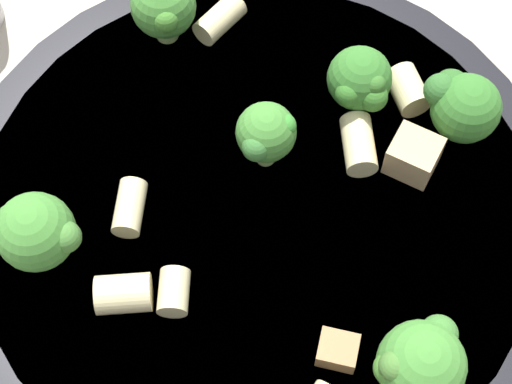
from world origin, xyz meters
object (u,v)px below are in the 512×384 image
(broccoli_floret_2, at_px, (460,104))
(chicken_chunk_1, at_px, (338,350))
(rigatoni_1, at_px, (124,294))
(rigatoni_3, at_px, (174,292))
(chicken_chunk_0, at_px, (414,156))
(broccoli_floret_1, at_px, (420,363))
(rigatoni_2, at_px, (359,144))
(broccoli_floret_3, at_px, (162,5))
(broccoli_floret_0, at_px, (360,81))
(rigatoni_6, at_px, (130,208))
(pasta_bowl, at_px, (256,216))
(broccoli_floret_5, at_px, (267,134))
(rigatoni_0, at_px, (220,19))
(rigatoni_4, at_px, (408,90))
(broccoli_floret_4, at_px, (36,232))

(broccoli_floret_2, height_order, chicken_chunk_1, broccoli_floret_2)
(broccoli_floret_2, distance_m, rigatoni_1, 0.18)
(rigatoni_3, height_order, chicken_chunk_0, chicken_chunk_0)
(broccoli_floret_1, distance_m, rigatoni_2, 0.12)
(rigatoni_3, bearing_deg, broccoli_floret_3, -147.96)
(broccoli_floret_0, distance_m, rigatoni_6, 0.13)
(pasta_bowl, bearing_deg, broccoli_floret_5, -164.31)
(broccoli_floret_0, height_order, broccoli_floret_5, broccoli_floret_5)
(broccoli_floret_1, distance_m, rigatoni_0, 0.21)
(rigatoni_3, height_order, rigatoni_4, rigatoni_4)
(rigatoni_1, bearing_deg, rigatoni_2, 153.36)
(rigatoni_0, bearing_deg, pasta_bowl, 38.15)
(pasta_bowl, xyz_separation_m, broccoli_floret_1, (0.05, 0.10, 0.04))
(broccoli_floret_3, bearing_deg, rigatoni_2, 81.10)
(rigatoni_2, xyz_separation_m, chicken_chunk_1, (0.10, 0.04, -0.00))
(rigatoni_3, distance_m, rigatoni_6, 0.05)
(rigatoni_0, height_order, chicken_chunk_1, rigatoni_0)
(broccoli_floret_2, relative_size, broccoli_floret_3, 0.96)
(broccoli_floret_3, distance_m, rigatoni_6, 0.11)
(pasta_bowl, height_order, rigatoni_2, rigatoni_2)
(broccoli_floret_2, height_order, broccoli_floret_4, broccoli_floret_4)
(broccoli_floret_1, distance_m, chicken_chunk_0, 0.11)
(broccoli_floret_5, relative_size, chicken_chunk_0, 1.72)
(broccoli_floret_3, bearing_deg, chicken_chunk_1, 53.18)
(rigatoni_2, bearing_deg, pasta_bowl, -33.45)
(broccoli_floret_5, xyz_separation_m, rigatoni_6, (0.06, -0.04, -0.02))
(rigatoni_1, xyz_separation_m, chicken_chunk_0, (-0.13, 0.09, 0.00))
(rigatoni_6, bearing_deg, chicken_chunk_0, 128.93)
(pasta_bowl, relative_size, rigatoni_0, 10.73)
(broccoli_floret_4, xyz_separation_m, rigatoni_0, (-0.15, 0.01, -0.02))
(broccoli_floret_2, xyz_separation_m, rigatoni_2, (0.03, -0.04, -0.01))
(broccoli_floret_0, height_order, chicken_chunk_0, broccoli_floret_0)
(broccoli_floret_1, distance_m, rigatoni_3, 0.11)
(rigatoni_0, bearing_deg, rigatoni_4, 92.17)
(broccoli_floret_1, xyz_separation_m, rigatoni_6, (-0.01, -0.15, -0.02))
(broccoli_floret_1, bearing_deg, pasta_bowl, -114.74)
(broccoli_floret_2, bearing_deg, pasta_bowl, -39.29)
(broccoli_floret_1, xyz_separation_m, broccoli_floret_5, (-0.07, -0.11, -0.00))
(broccoli_floret_3, distance_m, chicken_chunk_1, 0.20)
(broccoli_floret_1, xyz_separation_m, rigatoni_0, (-0.13, -0.17, -0.02))
(rigatoni_2, bearing_deg, rigatoni_4, 167.73)
(chicken_chunk_1, bearing_deg, broccoli_floret_1, 97.06)
(broccoli_floret_3, xyz_separation_m, rigatoni_6, (0.10, 0.04, -0.02))
(broccoli_floret_2, distance_m, rigatoni_3, 0.16)
(rigatoni_1, distance_m, rigatoni_2, 0.13)
(rigatoni_2, xyz_separation_m, rigatoni_3, (0.11, -0.04, -0.00))
(broccoli_floret_5, height_order, chicken_chunk_0, broccoli_floret_5)
(broccoli_floret_4, relative_size, rigatoni_0, 1.56)
(rigatoni_0, xyz_separation_m, chicken_chunk_0, (0.03, 0.12, 0.00))
(pasta_bowl, bearing_deg, broccoli_floret_2, 140.71)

